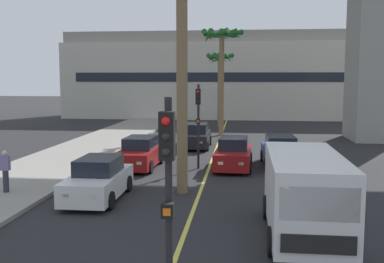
# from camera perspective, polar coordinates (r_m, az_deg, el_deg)

# --- Properties ---
(lane_stripe_center) EXTENTS (0.14, 56.00, 0.01)m
(lane_stripe_center) POSITION_cam_1_polar(r_m,az_deg,el_deg) (25.18, 2.49, -3.61)
(lane_stripe_center) COLOR #DBCC4C
(lane_stripe_center) RESTS_ON ground
(pier_building_backdrop) EXTENTS (37.00, 8.04, 9.58)m
(pier_building_backdrop) POSITION_cam_1_polar(r_m,az_deg,el_deg) (52.96, 4.56, 6.89)
(pier_building_backdrop) COLOR beige
(pier_building_backdrop) RESTS_ON ground
(car_queue_front) EXTENTS (1.95, 4.16, 1.56)m
(car_queue_front) POSITION_cam_1_polar(r_m,az_deg,el_deg) (22.94, 5.18, -2.83)
(car_queue_front) COLOR maroon
(car_queue_front) RESTS_ON ground
(car_queue_second) EXTENTS (1.85, 4.11, 1.56)m
(car_queue_second) POSITION_cam_1_polar(r_m,az_deg,el_deg) (17.44, -11.61, -5.97)
(car_queue_second) COLOR white
(car_queue_second) RESTS_ON ground
(car_queue_third) EXTENTS (1.90, 4.13, 1.56)m
(car_queue_third) POSITION_cam_1_polar(r_m,az_deg,el_deg) (23.14, -6.51, -2.77)
(car_queue_third) COLOR maroon
(car_queue_third) RESTS_ON ground
(car_queue_fourth) EXTENTS (1.94, 4.16, 1.56)m
(car_queue_fourth) POSITION_cam_1_polar(r_m,az_deg,el_deg) (23.83, 11.00, -2.57)
(car_queue_fourth) COLOR navy
(car_queue_fourth) RESTS_ON ground
(car_queue_fifth) EXTENTS (1.85, 4.11, 1.56)m
(car_queue_fifth) POSITION_cam_1_polar(r_m,az_deg,el_deg) (29.70, 0.52, -0.63)
(car_queue_fifth) COLOR black
(car_queue_fifth) RESTS_ON ground
(delivery_van) EXTENTS (2.19, 5.26, 2.36)m
(delivery_van) POSITION_cam_1_polar(r_m,az_deg,el_deg) (13.38, 13.87, -7.40)
(delivery_van) COLOR white
(delivery_van) RESTS_ON ground
(traffic_light_median_near) EXTENTS (0.24, 0.37, 4.20)m
(traffic_light_median_near) POSITION_cam_1_polar(r_m,az_deg,el_deg) (7.35, -3.01, -7.37)
(traffic_light_median_near) COLOR black
(traffic_light_median_near) RESTS_ON ground
(traffic_light_median_far) EXTENTS (0.24, 0.37, 4.20)m
(traffic_light_median_far) POSITION_cam_1_polar(r_m,az_deg,el_deg) (22.47, 0.79, 2.12)
(traffic_light_median_far) COLOR black
(traffic_light_median_far) RESTS_ON ground
(palm_tree_near_median) EXTENTS (2.70, 2.75, 6.89)m
(palm_tree_near_median) POSITION_cam_1_polar(r_m,az_deg,el_deg) (42.51, 3.54, 7.75)
(palm_tree_near_median) COLOR brown
(palm_tree_near_median) RESTS_ON ground
(palm_tree_mid_median) EXTENTS (2.57, 2.67, 9.24)m
(palm_tree_mid_median) POSITION_cam_1_polar(r_m,az_deg,el_deg) (17.74, -1.29, 14.33)
(palm_tree_mid_median) COLOR brown
(palm_tree_mid_median) RESTS_ON ground
(palm_tree_far_median) EXTENTS (3.29, 3.38, 8.34)m
(palm_tree_far_median) POSITION_cam_1_polar(r_m,az_deg,el_deg) (36.12, 3.73, 10.48)
(palm_tree_far_median) COLOR brown
(palm_tree_far_median) RESTS_ON ground
(pedestrian_near_crosswalk) EXTENTS (0.34, 0.22, 1.62)m
(pedestrian_near_crosswalk) POSITION_cam_1_polar(r_m,az_deg,el_deg) (18.89, -22.27, -4.51)
(pedestrian_near_crosswalk) COLOR #2D2D38
(pedestrian_near_crosswalk) RESTS_ON sidewalk_left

